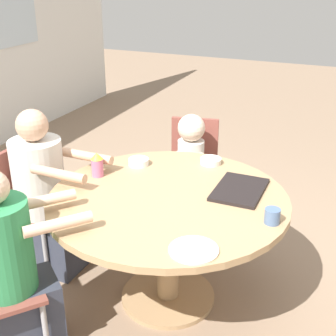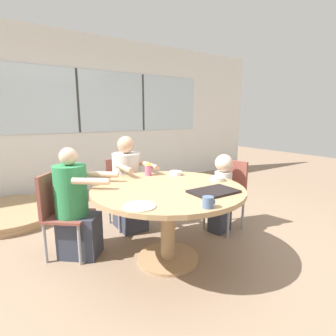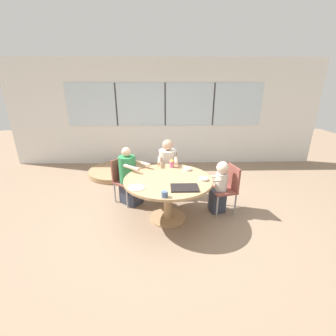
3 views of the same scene
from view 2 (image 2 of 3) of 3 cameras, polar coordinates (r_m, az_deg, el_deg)
name	(u,v)px [view 2 (image 2 of 3)]	position (r m, az deg, el deg)	size (l,w,h in m)	color
ground_plane	(168,259)	(2.73, 0.00, -19.25)	(16.00, 16.00, 0.00)	#8C725B
wall_back_with_windows	(78,114)	(5.06, -18.97, 11.10)	(8.40, 0.08, 2.80)	silver
dining_table	(168,201)	(2.48, 0.00, -7.29)	(1.42, 1.42, 0.74)	tan
chair_for_woman_green_shirt	(123,186)	(3.43, -9.77, -3.84)	(0.41, 0.41, 0.85)	brown
chair_for_man_blue_shirt	(59,207)	(2.83, -22.58, -7.92)	(0.56, 0.56, 0.85)	brown
chair_for_toddler	(229,189)	(3.34, 13.04, -4.41)	(0.48, 0.48, 0.85)	brown
person_woman_green_shirt	(128,188)	(3.28, -8.63, -4.34)	(0.37, 0.65, 1.15)	#333847
person_man_blue_shirt	(76,209)	(2.76, -19.48, -8.39)	(0.63, 0.59, 1.10)	#333847
person_toddler	(222,194)	(3.22, 11.59, -5.51)	(0.41, 0.28, 0.94)	#333847
food_tray_dark	(214,191)	(2.30, 9.90, -5.05)	(0.40, 0.28, 0.02)	black
coffee_mug	(208,202)	(1.92, 8.76, -7.35)	(0.09, 0.08, 0.08)	slate
sippy_cup	(148,168)	(2.90, -4.37, -0.04)	(0.08, 0.08, 0.16)	#CC668C
bowl_white_shallow	(176,173)	(2.91, 1.69, -1.12)	(0.14, 0.14, 0.04)	white
bowl_cereal	(218,179)	(2.72, 10.75, -2.30)	(0.14, 0.14, 0.04)	silver
plate_tortillas	(140,206)	(1.94, -6.21, -8.26)	(0.24, 0.24, 0.01)	beige
folded_table_stack	(10,214)	(4.27, -31.15, -8.49)	(1.44, 1.44, 0.12)	tan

